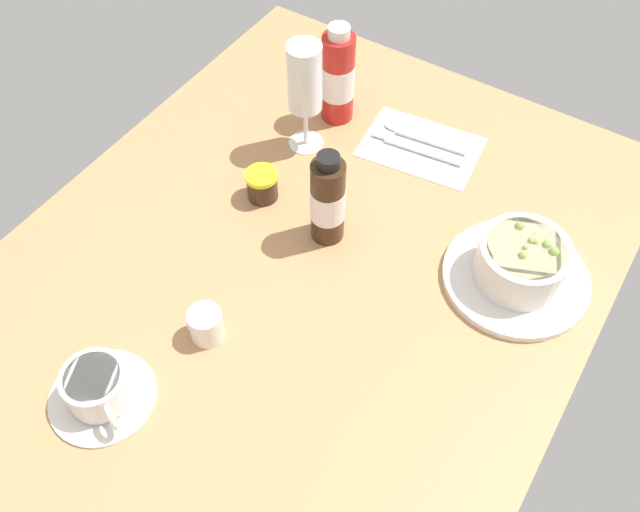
# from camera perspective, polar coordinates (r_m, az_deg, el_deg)

# --- Properties ---
(ground_plane) EXTENTS (1.10, 0.84, 0.03)m
(ground_plane) POSITION_cam_1_polar(r_m,az_deg,el_deg) (1.06, -1.78, -1.54)
(ground_plane) COLOR #B27F51
(porridge_bowl) EXTENTS (0.22, 0.22, 0.09)m
(porridge_bowl) POSITION_cam_1_polar(r_m,az_deg,el_deg) (1.04, 16.12, -0.73)
(porridge_bowl) COLOR silver
(porridge_bowl) RESTS_ON ground_plane
(cutlery_setting) EXTENTS (0.16, 0.21, 0.01)m
(cutlery_setting) POSITION_cam_1_polar(r_m,az_deg,el_deg) (1.23, 8.13, 8.99)
(cutlery_setting) COLOR silver
(cutlery_setting) RESTS_ON ground_plane
(coffee_cup) EXTENTS (0.14, 0.14, 0.06)m
(coffee_cup) POSITION_cam_1_polar(r_m,az_deg,el_deg) (0.95, -17.75, -10.34)
(coffee_cup) COLOR silver
(coffee_cup) RESTS_ON ground_plane
(creamer_jug) EXTENTS (0.06, 0.05, 0.06)m
(creamer_jug) POSITION_cam_1_polar(r_m,az_deg,el_deg) (0.97, -9.38, -5.59)
(creamer_jug) COLOR silver
(creamer_jug) RESTS_ON ground_plane
(wine_glass) EXTENTS (0.06, 0.06, 0.20)m
(wine_glass) POSITION_cam_1_polar(r_m,az_deg,el_deg) (1.14, -1.26, 14.06)
(wine_glass) COLOR white
(wine_glass) RESTS_ON ground_plane
(jam_jar) EXTENTS (0.05, 0.05, 0.05)m
(jam_jar) POSITION_cam_1_polar(r_m,az_deg,el_deg) (1.12, -4.77, 5.84)
(jam_jar) COLOR #372416
(jam_jar) RESTS_ON ground_plane
(sauce_bottle_brown) EXTENTS (0.05, 0.05, 0.17)m
(sauce_bottle_brown) POSITION_cam_1_polar(r_m,az_deg,el_deg) (1.03, 0.82, 4.49)
(sauce_bottle_brown) COLOR #382314
(sauce_bottle_brown) RESTS_ON ground_plane
(sauce_bottle_red) EXTENTS (0.06, 0.06, 0.18)m
(sauce_bottle_red) POSITION_cam_1_polar(r_m,az_deg,el_deg) (1.23, 1.48, 14.46)
(sauce_bottle_red) COLOR #B21E19
(sauce_bottle_red) RESTS_ON ground_plane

